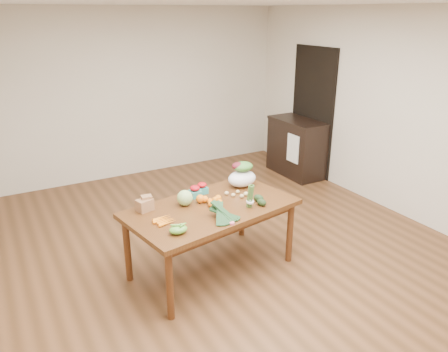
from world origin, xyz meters
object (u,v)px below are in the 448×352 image
cabbage (185,198)px  paper_bag (145,204)px  kale_bunch (225,213)px  mandarin_cluster (215,201)px  salad_bag (242,175)px  cabinet (296,147)px  dining_table (212,239)px  asparagus_bundle (250,196)px

cabbage → paper_bag: bearing=169.2°
cabbage → kale_bunch: bearing=-69.9°
mandarin_cluster → kale_bunch: bearing=-103.1°
kale_bunch → salad_bag: salad_bag is taller
cabinet → cabbage: size_ratio=6.31×
paper_bag → mandarin_cluster: paper_bag is taller
cabinet → mandarin_cluster: bearing=-143.2°
dining_table → asparagus_bundle: bearing=-43.7°
paper_bag → mandarin_cluster: size_ratio=1.14×
paper_bag → salad_bag: (1.18, 0.08, 0.06)m
cabbage → mandarin_cluster: 0.31m
mandarin_cluster → asparagus_bundle: bearing=-37.8°
cabinet → kale_bunch: (-2.66, -2.28, 0.36)m
cabinet → asparagus_bundle: bearing=-136.9°
mandarin_cluster → salad_bag: size_ratio=0.54×
cabbage → mandarin_cluster: bearing=-30.2°
mandarin_cluster → asparagus_bundle: size_ratio=0.72×
dining_table → kale_bunch: size_ratio=4.27×
paper_bag → asparagus_bundle: asparagus_bundle is taller
dining_table → kale_bunch: (-0.04, -0.35, 0.45)m
salad_bag → mandarin_cluster: bearing=-148.7°
cabinet → kale_bunch: size_ratio=2.55×
dining_table → cabinet: 3.26m
dining_table → mandarin_cluster: 0.43m
cabinet → mandarin_cluster: size_ratio=5.67×
cabinet → paper_bag: size_ratio=4.97×
cabbage → kale_bunch: cabbage is taller
cabbage → kale_bunch: 0.54m
cabbage → mandarin_cluster: size_ratio=0.90×
paper_bag → asparagus_bundle: 1.05m
cabinet → paper_bag: (-3.25, -1.70, 0.35)m
dining_table → cabbage: (-0.22, 0.16, 0.46)m
paper_bag → asparagus_bundle: bearing=-25.4°
cabinet → salad_bag: size_ratio=3.06×
asparagus_bundle → salad_bag: bearing=56.7°
cabbage → salad_bag: (0.78, 0.16, 0.05)m
mandarin_cluster → paper_bag: bearing=160.9°
paper_bag → dining_table: bearing=-20.4°
dining_table → paper_bag: paper_bag is taller
mandarin_cluster → kale_bunch: (-0.08, -0.35, 0.03)m
kale_bunch → asparagus_bundle: 0.39m
dining_table → mandarin_cluster: size_ratio=9.49×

